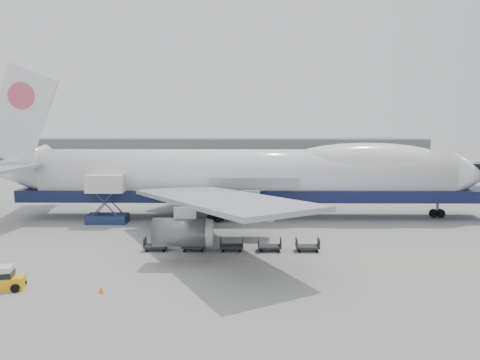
{
  "coord_description": "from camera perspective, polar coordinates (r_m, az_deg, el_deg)",
  "views": [
    {
      "loc": [
        -0.1,
        -48.02,
        13.71
      ],
      "look_at": [
        -0.7,
        6.0,
        5.78
      ],
      "focal_mm": 35.0,
      "sensor_mm": 36.0,
      "label": 1
    }
  ],
  "objects": [
    {
      "name": "ground",
      "position": [
        49.94,
        0.73,
        -7.58
      ],
      "size": [
        260.0,
        260.0,
        0.0
      ],
      "primitive_type": "plane",
      "color": "gray",
      "rests_on": "ground"
    },
    {
      "name": "apron_line",
      "position": [
        44.2,
        0.75,
        -9.71
      ],
      "size": [
        60.0,
        0.15,
        0.01
      ],
      "primitive_type": "cube",
      "color": "gold",
      "rests_on": "ground"
    },
    {
      "name": "hangar",
      "position": [
        118.88,
        -4.15,
        3.4
      ],
      "size": [
        110.0,
        8.0,
        7.0
      ],
      "primitive_type": "cube",
      "color": "slate",
      "rests_on": "ground"
    },
    {
      "name": "airliner",
      "position": [
        60.57,
        1.34,
        0.67
      ],
      "size": [
        67.0,
        55.3,
        19.98
      ],
      "color": "white",
      "rests_on": "ground"
    },
    {
      "name": "catering_truck",
      "position": [
        59.96,
        -15.96,
        -1.84
      ],
      "size": [
        4.96,
        3.49,
        6.09
      ],
      "rotation": [
        0.0,
        0.0,
        -0.01
      ],
      "color": "navy",
      "rests_on": "ground"
    },
    {
      "name": "baggage_tug",
      "position": [
        41.29,
        -26.71,
        -10.75
      ],
      "size": [
        2.75,
        1.82,
        1.86
      ],
      "rotation": [
        0.0,
        0.0,
        0.19
      ],
      "color": "yellow",
      "rests_on": "ground"
    },
    {
      "name": "traffic_cone",
      "position": [
        38.04,
        -16.61,
        -12.72
      ],
      "size": [
        0.37,
        0.37,
        0.54
      ],
      "rotation": [
        0.0,
        0.0,
        0.4
      ],
      "color": "orange",
      "rests_on": "ground"
    },
    {
      "name": "dolly_0",
      "position": [
        47.65,
        -10.21,
        -7.84
      ],
      "size": [
        2.3,
        1.35,
        1.3
      ],
      "color": "#2D2D30",
      "rests_on": "ground"
    },
    {
      "name": "dolly_1",
      "position": [
        47.1,
        -5.66,
        -7.94
      ],
      "size": [
        2.3,
        1.35,
        1.3
      ],
      "color": "#2D2D30",
      "rests_on": "ground"
    },
    {
      "name": "dolly_2",
      "position": [
        46.84,
        -1.03,
        -7.99
      ],
      "size": [
        2.3,
        1.35,
        1.3
      ],
      "color": "#2D2D30",
      "rests_on": "ground"
    },
    {
      "name": "dolly_3",
      "position": [
        46.88,
        3.62,
        -7.99
      ],
      "size": [
        2.3,
        1.35,
        1.3
      ],
      "color": "#2D2D30",
      "rests_on": "ground"
    },
    {
      "name": "dolly_4",
      "position": [
        47.23,
        8.23,
        -7.94
      ],
      "size": [
        2.3,
        1.35,
        1.3
      ],
      "color": "#2D2D30",
      "rests_on": "ground"
    }
  ]
}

